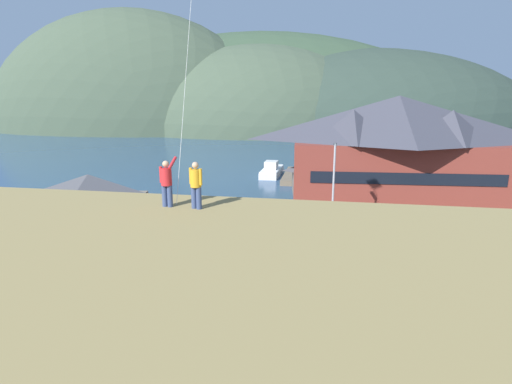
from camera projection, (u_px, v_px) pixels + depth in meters
ground_plane at (233, 291)px, 22.95m from camera, size 600.00×600.00×0.00m
parking_lot_pad at (249, 257)px, 27.73m from camera, size 40.00×20.00×0.10m
bay_water at (301, 153)px, 80.47m from camera, size 360.00×84.00×0.03m
far_hill_west_ridge at (130, 130)px, 141.23m from camera, size 103.53×56.31×79.88m
far_hill_east_peak at (253, 130)px, 140.42m from camera, size 142.92×45.41×65.22m
far_hill_center_saddle at (258, 131)px, 134.47m from camera, size 87.01×61.25×55.80m
far_hill_far_shoulder at (362, 131)px, 134.92m from camera, size 108.14×71.01×53.04m
harbor_lodge at (396, 147)px, 40.89m from camera, size 22.63×12.57×11.07m
storage_shed_near_lot at (91, 211)px, 28.65m from camera, size 8.15×6.39×5.58m
storage_shed_waterside at (316, 176)px, 45.75m from camera, size 6.16×4.96×4.05m
wharf_dock at (296, 176)px, 55.22m from camera, size 3.20×10.99×0.70m
moored_boat_wharfside at (272, 171)px, 57.07m from camera, size 2.63×7.66×2.16m
moored_boat_outer_mooring at (322, 178)px, 51.77m from camera, size 2.51×7.69×2.16m
parked_car_front_row_end at (459, 282)px, 21.68m from camera, size 4.24×2.13×1.82m
parked_car_lone_by_shed at (214, 238)px, 28.51m from camera, size 4.24×2.14×1.82m
parked_car_back_row_right at (135, 259)px, 24.81m from camera, size 4.30×2.26×1.82m
parked_car_back_row_left at (353, 243)px, 27.58m from camera, size 4.22×2.09×1.82m
parked_car_mid_row_near at (510, 255)px, 25.35m from camera, size 4.34×2.35×1.82m
parked_car_mid_row_center at (331, 286)px, 21.24m from camera, size 4.33×2.31×1.82m
parked_car_front_row_silver at (218, 267)px, 23.63m from camera, size 4.23×2.11×1.82m
parked_car_front_row_red at (281, 232)px, 29.67m from camera, size 4.28×2.22×1.82m
parking_light_pole at (333, 184)px, 31.13m from camera, size 0.24×0.78×7.33m
person_kite_flyer at (167, 182)px, 14.78m from camera, size 0.57×0.63×1.86m
person_companion at (196, 184)px, 14.50m from camera, size 0.53×0.40×1.74m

